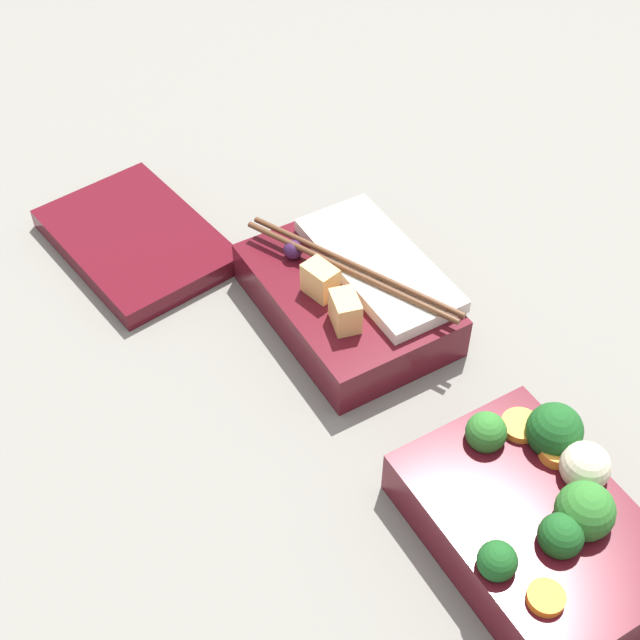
{
  "coord_description": "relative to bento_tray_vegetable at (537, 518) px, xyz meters",
  "views": [
    {
      "loc": [
        -0.32,
        0.29,
        0.55
      ],
      "look_at": [
        0.1,
        0.04,
        0.04
      ],
      "focal_mm": 50.0,
      "sensor_mm": 36.0,
      "label": 1
    }
  ],
  "objects": [
    {
      "name": "ground_plane",
      "position": [
        0.12,
        -0.0,
        -0.03
      ],
      "size": [
        3.0,
        3.0,
        0.0
      ],
      "primitive_type": "plane",
      "color": "slate"
    },
    {
      "name": "bento_tray_vegetable",
      "position": [
        0.0,
        0.0,
        0.0
      ],
      "size": [
        0.18,
        0.13,
        0.07
      ],
      "color": "#510F19",
      "rests_on": "ground_plane"
    },
    {
      "name": "bento_tray_rice",
      "position": [
        0.25,
        -0.01,
        -0.0
      ],
      "size": [
        0.19,
        0.12,
        0.07
      ],
      "color": "#510F19",
      "rests_on": "ground_plane"
    },
    {
      "name": "bento_lid",
      "position": [
        0.42,
        0.12,
        -0.02
      ],
      "size": [
        0.19,
        0.15,
        0.02
      ],
      "primitive_type": "cube",
      "rotation": [
        0.0,
        0.0,
        0.15
      ],
      "color": "#510F19",
      "rests_on": "ground_plane"
    }
  ]
}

